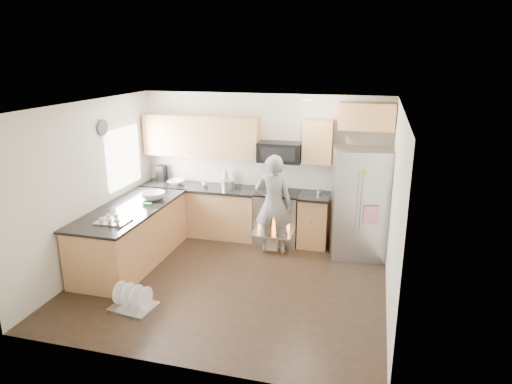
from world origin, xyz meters
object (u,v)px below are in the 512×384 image
(refrigerator, at_px, (360,203))
(person, at_px, (273,205))
(dish_rack, at_px, (133,302))
(stove_range, at_px, (278,205))

(refrigerator, xyz_separation_m, person, (-1.39, -0.25, -0.06))
(refrigerator, height_order, dish_rack, refrigerator)
(person, xyz_separation_m, dish_rack, (-1.40, -2.25, -0.76))
(stove_range, bearing_deg, person, -86.80)
(refrigerator, bearing_deg, dish_rack, -148.22)
(stove_range, relative_size, refrigerator, 0.98)
(stove_range, xyz_separation_m, person, (0.03, -0.49, 0.18))
(dish_rack, bearing_deg, stove_range, 63.38)
(stove_range, height_order, person, stove_range)
(dish_rack, bearing_deg, refrigerator, 41.78)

